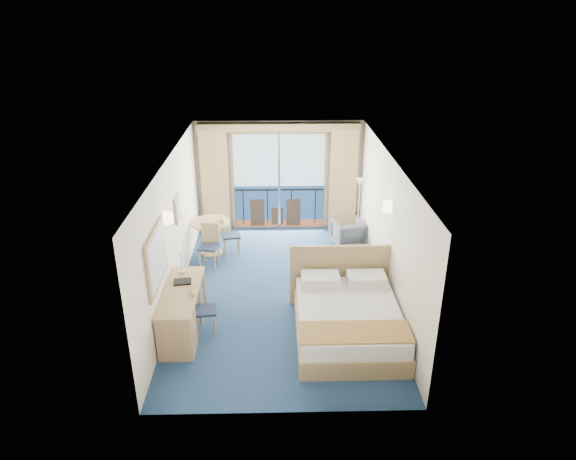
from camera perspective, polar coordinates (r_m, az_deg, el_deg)
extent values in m
plane|color=navy|center=(10.18, -0.78, -6.90)|extent=(6.50, 6.50, 0.00)
cube|color=white|center=(12.61, -0.99, 6.06)|extent=(4.00, 0.02, 2.70)
cube|color=white|center=(6.71, -0.50, -11.28)|extent=(4.00, 0.02, 2.70)
cube|color=white|center=(9.76, -12.71, -0.06)|extent=(0.02, 6.50, 2.70)
cube|color=white|center=(9.79, 11.03, 0.17)|extent=(0.02, 6.50, 2.70)
cube|color=white|center=(9.10, -0.87, 7.91)|extent=(4.00, 6.50, 0.02)
cube|color=navy|center=(12.84, -0.96, 2.65)|extent=(2.20, 0.02, 1.08)
cube|color=silver|center=(12.45, -1.00, 7.80)|extent=(2.20, 0.02, 1.32)
cube|color=#9E5431|center=(13.01, -0.95, 0.76)|extent=(2.20, 0.02, 0.20)
cube|color=black|center=(12.68, -0.98, 4.50)|extent=(2.20, 0.02, 0.04)
cube|color=tan|center=(12.27, -1.03, 10.93)|extent=(2.36, 0.03, 0.12)
cube|color=tan|center=(12.66, -6.22, 5.28)|extent=(0.06, 0.03, 2.40)
cube|color=tan|center=(12.67, 4.25, 5.37)|extent=(0.06, 0.03, 2.40)
cube|color=silver|center=(12.61, -0.98, 5.34)|extent=(0.05, 0.02, 2.40)
cube|color=#362518|center=(12.90, 0.60, 1.99)|extent=(0.35, 0.02, 0.70)
cube|color=#362518|center=(12.90, -3.40, 1.95)|extent=(0.35, 0.02, 0.70)
cube|color=#362518|center=(12.93, -1.18, 1.56)|extent=(0.30, 0.02, 0.45)
cube|color=black|center=(12.86, -4.98, 2.56)|extent=(0.02, 0.01, 0.90)
cube|color=black|center=(12.84, -2.30, 2.59)|extent=(0.03, 0.01, 0.90)
cube|color=black|center=(12.84, 0.38, 2.61)|extent=(0.03, 0.01, 0.90)
cube|color=black|center=(12.88, 3.05, 2.63)|extent=(0.02, 0.01, 0.90)
cube|color=tan|center=(12.54, -8.11, 5.36)|extent=(0.65, 0.22, 2.55)
cube|color=tan|center=(12.56, 6.14, 5.49)|extent=(0.65, 0.22, 2.55)
cube|color=tan|center=(12.13, -1.03, 11.37)|extent=(3.80, 0.25, 0.18)
cube|color=tan|center=(8.34, -14.43, -3.00)|extent=(0.04, 1.25, 0.95)
cube|color=silver|center=(8.33, -14.27, -3.00)|extent=(0.01, 1.12, 0.82)
cube|color=tan|center=(10.06, -12.19, 2.28)|extent=(0.03, 0.42, 0.52)
cube|color=gray|center=(10.06, -12.08, 2.29)|extent=(0.01, 0.34, 0.44)
cylinder|color=beige|center=(9.01, -13.24, 1.30)|extent=(0.18, 0.18, 0.18)
cylinder|color=beige|center=(9.45, 11.03, 2.58)|extent=(0.18, 0.18, 0.18)
cube|color=tan|center=(8.88, 6.66, -10.96)|extent=(1.74, 2.17, 0.33)
cube|color=silver|center=(8.72, 6.75, -9.35)|extent=(1.67, 2.11, 0.27)
cube|color=#B98D48|center=(8.06, 7.48, -11.19)|extent=(1.72, 0.60, 0.03)
cube|color=silver|center=(9.21, 3.62, -5.54)|extent=(0.67, 0.43, 0.20)
cube|color=silver|center=(9.32, 8.71, -5.42)|extent=(0.67, 0.43, 0.20)
cube|color=tan|center=(9.61, 5.89, -4.95)|extent=(1.90, 0.07, 1.19)
cube|color=#AB7D5A|center=(10.29, 9.19, -5.18)|extent=(0.41, 0.39, 0.54)
cube|color=silver|center=(10.12, 9.45, -3.73)|extent=(0.20, 0.16, 0.08)
imported|color=#40474E|center=(12.01, 6.71, -0.36)|extent=(0.79, 0.81, 0.62)
cylinder|color=silver|center=(12.62, 7.65, -0.66)|extent=(0.20, 0.20, 0.03)
cylinder|color=silver|center=(12.35, 7.82, 2.23)|extent=(0.02, 0.02, 1.40)
cone|color=beige|center=(12.11, 8.01, 5.30)|extent=(0.19, 0.19, 0.17)
cube|color=tan|center=(8.84, -11.83, -6.73)|extent=(0.59, 1.72, 0.04)
cube|color=#AB7D5A|center=(8.57, -12.26, -11.07)|extent=(0.56, 0.52, 0.76)
cylinder|color=tan|center=(9.28, -13.02, -8.18)|extent=(0.05, 0.05, 0.76)
cylinder|color=tan|center=(9.19, -9.76, -8.23)|extent=(0.05, 0.05, 0.76)
cylinder|color=tan|center=(9.78, -12.38, -6.34)|extent=(0.05, 0.05, 0.76)
cylinder|color=tan|center=(9.69, -9.30, -6.37)|extent=(0.05, 0.05, 0.76)
cube|color=#1F2B49|center=(8.97, -9.21, -8.80)|extent=(0.43, 0.43, 0.04)
cube|color=tan|center=(8.85, -10.46, -7.63)|extent=(0.09, 0.37, 0.44)
cylinder|color=tan|center=(8.96, -8.11, -10.42)|extent=(0.03, 0.03, 0.40)
cylinder|color=tan|center=(9.21, -8.21, -9.37)|extent=(0.03, 0.03, 0.40)
cylinder|color=tan|center=(8.96, -10.06, -10.56)|extent=(0.03, 0.03, 0.40)
cylinder|color=tan|center=(9.21, -10.10, -9.51)|extent=(0.03, 0.03, 0.40)
cube|color=black|center=(9.07, -11.65, -5.63)|extent=(0.33, 0.27, 0.03)
cylinder|color=silver|center=(9.36, -11.70, -4.53)|extent=(0.12, 0.12, 0.02)
cylinder|color=silver|center=(9.28, -11.80, -3.53)|extent=(0.02, 0.02, 0.39)
cone|color=beige|center=(9.19, -11.90, -2.44)|extent=(0.11, 0.11, 0.10)
cylinder|color=tan|center=(11.51, -8.64, 0.83)|extent=(0.86, 0.86, 0.04)
cylinder|color=tan|center=(11.67, -8.53, -0.88)|extent=(0.09, 0.09, 0.75)
cylinder|color=tan|center=(11.82, -8.42, -2.47)|extent=(0.47, 0.47, 0.03)
cube|color=#1F2B49|center=(11.60, -6.33, -0.58)|extent=(0.45, 0.45, 0.05)
cube|color=tan|center=(11.50, -7.29, 0.43)|extent=(0.10, 0.39, 0.46)
cylinder|color=tan|center=(11.57, -5.43, -1.86)|extent=(0.03, 0.03, 0.41)
cylinder|color=tan|center=(11.85, -5.59, -1.21)|extent=(0.03, 0.03, 0.41)
cylinder|color=tan|center=(11.55, -6.98, -1.98)|extent=(0.03, 0.03, 0.41)
cylinder|color=tan|center=(11.83, -7.10, -1.33)|extent=(0.03, 0.03, 0.41)
cube|color=#1F2B49|center=(11.10, -8.80, -1.87)|extent=(0.45, 0.45, 0.05)
cube|color=tan|center=(11.16, -8.61, -0.33)|extent=(0.39, 0.10, 0.47)
cylinder|color=tan|center=(11.11, -9.75, -3.24)|extent=(0.03, 0.03, 0.42)
cylinder|color=tan|center=(11.02, -8.17, -3.36)|extent=(0.03, 0.03, 0.42)
cylinder|color=tan|center=(11.38, -9.27, -2.52)|extent=(0.03, 0.03, 0.42)
cylinder|color=tan|center=(11.29, -7.73, -2.63)|extent=(0.03, 0.03, 0.42)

